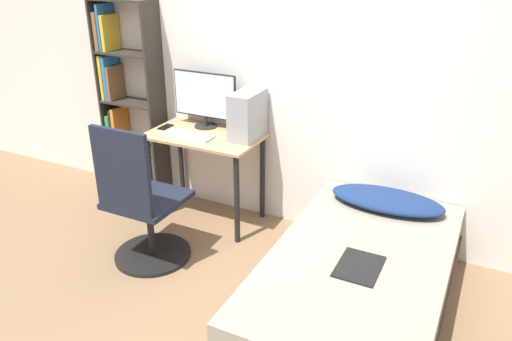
# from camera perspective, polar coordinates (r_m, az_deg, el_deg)

# --- Properties ---
(ground_plane) EXTENTS (14.00, 14.00, 0.00)m
(ground_plane) POSITION_cam_1_polar(r_m,az_deg,el_deg) (3.34, -7.62, -15.80)
(ground_plane) COLOR #846647
(wall_back) EXTENTS (8.00, 0.05, 2.50)m
(wall_back) POSITION_cam_1_polar(r_m,az_deg,el_deg) (3.90, 3.01, 11.05)
(wall_back) COLOR silver
(wall_back) RESTS_ON ground_plane
(desk) EXTENTS (0.92, 0.55, 0.76)m
(desk) POSITION_cam_1_polar(r_m,az_deg,el_deg) (4.08, -5.80, 2.28)
(desk) COLOR tan
(desk) RESTS_ON ground_plane
(bookshelf) EXTENTS (0.57, 0.24, 1.75)m
(bookshelf) POSITION_cam_1_polar(r_m,az_deg,el_deg) (4.66, -14.89, 7.43)
(bookshelf) COLOR #2D2823
(bookshelf) RESTS_ON ground_plane
(office_chair) EXTENTS (0.57, 0.57, 1.08)m
(office_chair) POSITION_cam_1_polar(r_m,az_deg,el_deg) (3.65, -12.86, -4.62)
(office_chair) COLOR black
(office_chair) RESTS_ON ground_plane
(bed) EXTENTS (1.04, 1.87, 0.45)m
(bed) POSITION_cam_1_polar(r_m,az_deg,el_deg) (3.21, 11.42, -12.87)
(bed) COLOR #4C3D2D
(bed) RESTS_ON ground_plane
(pillow) EXTENTS (0.79, 0.36, 0.11)m
(pillow) POSITION_cam_1_polar(r_m,az_deg,el_deg) (3.63, 14.73, -3.28)
(pillow) COLOR navy
(pillow) RESTS_ON bed
(magazine) EXTENTS (0.24, 0.32, 0.01)m
(magazine) POSITION_cam_1_polar(r_m,az_deg,el_deg) (2.97, 11.70, -10.69)
(magazine) COLOR black
(magazine) RESTS_ON bed
(monitor) EXTENTS (0.57, 0.19, 0.46)m
(monitor) POSITION_cam_1_polar(r_m,az_deg,el_deg) (4.13, -5.88, 8.30)
(monitor) COLOR black
(monitor) RESTS_ON desk
(keyboard) EXTENTS (0.41, 0.14, 0.02)m
(keyboard) POSITION_cam_1_polar(r_m,az_deg,el_deg) (3.98, -7.75, 3.96)
(keyboard) COLOR silver
(keyboard) RESTS_ON desk
(pc_tower) EXTENTS (0.18, 0.35, 0.37)m
(pc_tower) POSITION_cam_1_polar(r_m,az_deg,el_deg) (3.87, -0.97, 6.32)
(pc_tower) COLOR #99999E
(pc_tower) RESTS_ON desk
(phone) EXTENTS (0.07, 0.14, 0.01)m
(phone) POSITION_cam_1_polar(r_m,az_deg,el_deg) (4.22, -10.29, 4.93)
(phone) COLOR black
(phone) RESTS_ON desk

